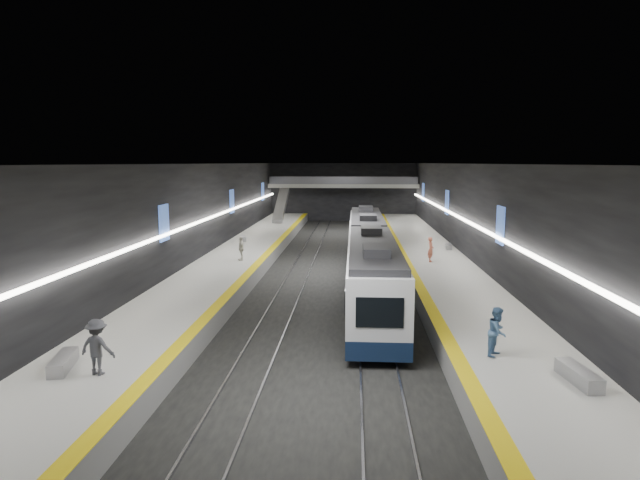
# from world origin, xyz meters

# --- Properties ---
(ground) EXTENTS (70.00, 70.00, 0.00)m
(ground) POSITION_xyz_m (0.00, 0.00, 0.00)
(ground) COLOR black
(ground) RESTS_ON ground
(ceiling) EXTENTS (20.00, 70.00, 0.04)m
(ceiling) POSITION_xyz_m (0.00, 0.00, 8.00)
(ceiling) COLOR beige
(ceiling) RESTS_ON wall_left
(wall_left) EXTENTS (0.04, 70.00, 8.00)m
(wall_left) POSITION_xyz_m (-10.00, 0.00, 4.00)
(wall_left) COLOR black
(wall_left) RESTS_ON ground
(wall_right) EXTENTS (0.04, 70.00, 8.00)m
(wall_right) POSITION_xyz_m (10.00, 0.00, 4.00)
(wall_right) COLOR black
(wall_right) RESTS_ON ground
(wall_back) EXTENTS (20.00, 0.04, 8.00)m
(wall_back) POSITION_xyz_m (0.00, 35.00, 4.00)
(wall_back) COLOR black
(wall_back) RESTS_ON ground
(platform_left) EXTENTS (5.00, 70.00, 1.00)m
(platform_left) POSITION_xyz_m (-7.50, 0.00, 0.50)
(platform_left) COLOR slate
(platform_left) RESTS_ON ground
(tile_surface_left) EXTENTS (5.00, 70.00, 0.02)m
(tile_surface_left) POSITION_xyz_m (-7.50, 0.00, 1.01)
(tile_surface_left) COLOR #B6B6B1
(tile_surface_left) RESTS_ON platform_left
(tactile_strip_left) EXTENTS (0.60, 70.00, 0.02)m
(tactile_strip_left) POSITION_xyz_m (-5.30, 0.00, 1.02)
(tactile_strip_left) COLOR #DEBF0B
(tactile_strip_left) RESTS_ON platform_left
(platform_right) EXTENTS (5.00, 70.00, 1.00)m
(platform_right) POSITION_xyz_m (7.50, 0.00, 0.50)
(platform_right) COLOR slate
(platform_right) RESTS_ON ground
(tile_surface_right) EXTENTS (5.00, 70.00, 0.02)m
(tile_surface_right) POSITION_xyz_m (7.50, 0.00, 1.01)
(tile_surface_right) COLOR #B6B6B1
(tile_surface_right) RESTS_ON platform_right
(tactile_strip_right) EXTENTS (0.60, 70.00, 0.02)m
(tactile_strip_right) POSITION_xyz_m (5.30, 0.00, 1.02)
(tactile_strip_right) COLOR #DEBF0B
(tactile_strip_right) RESTS_ON platform_right
(rails) EXTENTS (6.52, 70.00, 0.12)m
(rails) POSITION_xyz_m (-0.00, 0.00, 0.06)
(rails) COLOR gray
(rails) RESTS_ON ground
(train) EXTENTS (2.69, 30.04, 3.60)m
(train) POSITION_xyz_m (2.50, -4.13, 2.20)
(train) COLOR #0F1D38
(train) RESTS_ON ground
(ad_posters) EXTENTS (19.94, 53.50, 2.20)m
(ad_posters) POSITION_xyz_m (-0.00, 1.00, 4.50)
(ad_posters) COLOR #3A5CB0
(ad_posters) RESTS_ON wall_left
(cove_light_left) EXTENTS (0.25, 68.60, 0.12)m
(cove_light_left) POSITION_xyz_m (-9.80, 0.00, 3.80)
(cove_light_left) COLOR white
(cove_light_left) RESTS_ON wall_left
(cove_light_right) EXTENTS (0.25, 68.60, 0.12)m
(cove_light_right) POSITION_xyz_m (9.80, 0.00, 3.80)
(cove_light_right) COLOR white
(cove_light_right) RESTS_ON wall_right
(mezzanine_bridge) EXTENTS (20.00, 3.00, 1.50)m
(mezzanine_bridge) POSITION_xyz_m (0.00, 32.93, 5.04)
(mezzanine_bridge) COLOR gray
(mezzanine_bridge) RESTS_ON wall_left
(escalator) EXTENTS (1.20, 7.50, 3.92)m
(escalator) POSITION_xyz_m (-7.50, 26.00, 2.90)
(escalator) COLOR #99999E
(escalator) RESTS_ON platform_left
(bench_left_near) EXTENTS (1.01, 2.04, 0.48)m
(bench_left_near) POSITION_xyz_m (-8.52, -22.17, 1.24)
(bench_left_near) COLOR #99999E
(bench_left_near) RESTS_ON platform_left
(bench_left_far) EXTENTS (0.90, 1.80, 0.42)m
(bench_left_far) POSITION_xyz_m (-8.62, 8.56, 1.21)
(bench_left_far) COLOR #99999E
(bench_left_far) RESTS_ON platform_left
(bench_right_near) EXTENTS (0.84, 2.12, 0.50)m
(bench_right_near) POSITION_xyz_m (8.79, -22.25, 1.25)
(bench_right_near) COLOR #99999E
(bench_right_near) RESTS_ON platform_right
(bench_right_far) EXTENTS (0.62, 1.69, 0.40)m
(bench_right_far) POSITION_xyz_m (9.33, 5.05, 1.20)
(bench_right_far) COLOR #99999E
(bench_right_far) RESTS_ON platform_right
(passenger_right_a) EXTENTS (0.54, 0.72, 1.80)m
(passenger_right_a) POSITION_xyz_m (6.99, -1.05, 1.90)
(passenger_right_a) COLOR #CC664C
(passenger_right_a) RESTS_ON platform_right
(passenger_right_b) EXTENTS (1.06, 1.12, 1.83)m
(passenger_right_b) POSITION_xyz_m (6.78, -19.91, 1.92)
(passenger_right_b) COLOR #466B99
(passenger_right_b) RESTS_ON platform_right
(passenger_left_a) EXTENTS (0.77, 1.12, 1.77)m
(passenger_left_a) POSITION_xyz_m (-6.71, -1.33, 1.88)
(passenger_left_a) COLOR beige
(passenger_left_a) RESTS_ON platform_left
(passenger_left_b) EXTENTS (1.34, 0.91, 1.91)m
(passenger_left_b) POSITION_xyz_m (-7.07, -22.57, 1.96)
(passenger_left_b) COLOR #3E3F46
(passenger_left_b) RESTS_ON platform_left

